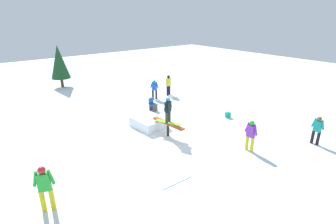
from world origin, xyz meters
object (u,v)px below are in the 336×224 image
folding_chair (153,105)px  backpack_on_snow (228,115)px  bystander_yellow (168,84)px  bystander_blue (154,88)px  rail_feature (168,125)px  main_rider_on_rail (168,110)px  bystander_green (45,186)px  bystander_purple (251,134)px  pine_tree_near (59,62)px  bystander_teal (317,129)px  loose_snowboard_white (176,181)px

folding_chair → backpack_on_snow: folding_chair is taller
bystander_yellow → bystander_blue: (0.10, -1.43, -0.08)m
rail_feature → main_rider_on_rail: main_rider_on_rail is taller
bystander_green → bystander_purple: bystander_green is taller
bystander_yellow → pine_tree_near: (-7.71, -5.84, 1.29)m
bystander_blue → bystander_purple: bystander_purple is taller
main_rider_on_rail → folding_chair: (-3.63, 1.58, -1.05)m
bystander_yellow → backpack_on_snow: bystander_yellow is taller
bystander_teal → bystander_green: (-3.36, -11.78, 0.12)m
rail_feature → bystander_purple: 4.19m
rail_feature → bystander_blue: (-5.66, 3.19, 0.17)m
main_rider_on_rail → backpack_on_snow: main_rider_on_rail is taller
rail_feature → bystander_purple: (3.65, 2.04, 0.22)m
bystander_purple → pine_tree_near: bearing=-171.2°
bystander_purple → loose_snowboard_white: bearing=-95.9°
bystander_teal → bystander_blue: (-10.94, -1.99, -0.01)m
main_rider_on_rail → bystander_teal: 7.43m
bystander_purple → backpack_on_snow: bystander_purple is taller
loose_snowboard_white → folding_chair: bearing=-116.8°
backpack_on_snow → pine_tree_near: 15.06m
bystander_blue → pine_tree_near: pine_tree_near is taller
main_rider_on_rail → bystander_green: main_rider_on_rail is taller
bystander_yellow → bystander_green: (7.69, -11.22, 0.05)m
loose_snowboard_white → bystander_yellow: bearing=-125.0°
bystander_purple → pine_tree_near: size_ratio=0.43×
bystander_teal → bystander_blue: bystander_teal is taller
bystander_purple → backpack_on_snow: (-3.36, 2.51, -0.70)m
folding_chair → pine_tree_near: size_ratio=0.24×
rail_feature → bystander_green: size_ratio=1.31×
bystander_purple → bystander_green: bearing=-103.3°
bystander_purple → rail_feature: bearing=-152.8°
loose_snowboard_white → bystander_green: bearing=-16.1°
bystander_green → loose_snowboard_white: (1.43, 4.32, -0.93)m
rail_feature → bystander_yellow: (-5.76, 4.62, 0.26)m
loose_snowboard_white → folding_chair: folding_chair is taller
bystander_teal → pine_tree_near: bearing=16.8°
bystander_green → bystander_blue: bearing=-117.5°
bystander_purple → pine_tree_near: pine_tree_near is taller
bystander_green → bystander_purple: 8.82m
bystander_teal → backpack_on_snow: bystander_teal is taller
pine_tree_near → bystander_teal: bearing=18.8°
folding_chair → backpack_on_snow: size_ratio=2.59×
bystander_blue → loose_snowboard_white: bearing=-72.2°
pine_tree_near → main_rider_on_rail: bearing=5.2°
rail_feature → loose_snowboard_white: rail_feature is taller
backpack_on_snow → bystander_teal: bearing=118.0°
loose_snowboard_white → backpack_on_snow: 7.49m
bystander_yellow → backpack_on_snow: (6.05, -0.06, -0.73)m
rail_feature → backpack_on_snow: size_ratio=6.49×
loose_snowboard_white → folding_chair: (-6.98, 3.86, 0.40)m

